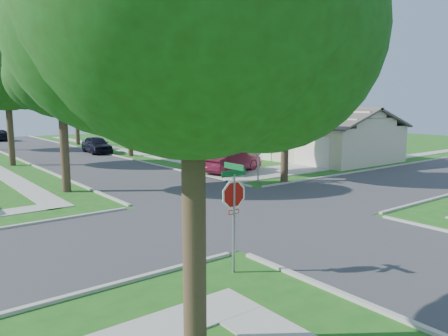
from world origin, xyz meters
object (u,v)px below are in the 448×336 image
house_ne_near (308,139)px  house_ne_far (189,129)px  tree_w_mid (7,75)px  stop_sign_sw (234,199)px  stop_sign_ne (258,148)px  tree_e_far (76,89)px  tree_sw_corner (195,1)px  tree_e_mid (129,82)px  tree_e_near (214,85)px  tree_w_near (61,71)px  car_curb_east (97,145)px  car_driveway (232,161)px  tree_ne_corner (287,84)px

house_ne_near → house_ne_far: size_ratio=1.00×
tree_w_mid → stop_sign_sw: bearing=-90.1°
stop_sign_ne → tree_e_far: size_ratio=0.34×
tree_sw_corner → tree_e_mid: bearing=66.5°
tree_e_mid → tree_e_near: bearing=-90.0°
tree_w_near → house_ne_far: tree_w_near is taller
tree_e_far → tree_sw_corner: bearing=-106.6°
stop_sign_sw → stop_sign_ne: 13.29m
stop_sign_sw → house_ne_far: bearing=58.4°
stop_sign_sw → tree_sw_corner: bearing=-140.0°
tree_e_near → tree_e_far: tree_e_far is taller
stop_sign_ne → house_ne_near: house_ne_near is taller
stop_sign_sw → car_curb_east: 30.60m
tree_sw_corner → car_curb_east: (10.64, 31.83, -5.49)m
tree_w_near → house_ne_near: tree_w_near is taller
tree_e_mid → tree_e_far: 13.00m
car_driveway → tree_sw_corner: bearing=124.5°
tree_e_near → house_ne_near: 12.14m
tree_e_far → house_ne_far: (11.24, -5.01, -4.46)m
tree_e_far → tree_ne_corner: tree_e_far is taller
tree_w_near → tree_sw_corner: size_ratio=0.94×
tree_w_near → tree_w_mid: size_ratio=0.94×
tree_e_mid → car_curb_east: bearing=112.1°
stop_sign_sw → car_driveway: (10.70, 13.40, -1.25)m
tree_e_mid → stop_sign_ne: bearing=-90.2°
tree_e_near → tree_w_near: (-9.40, 0.00, 0.47)m
stop_sign_sw → house_ne_near: house_ne_near is taller
tree_e_near → tree_e_mid: size_ratio=0.90×
tree_e_far → house_ne_far: 13.09m
tree_w_mid → tree_e_mid: bearing=-0.0°
tree_e_near → stop_sign_ne: bearing=-90.7°
stop_sign_sw → tree_ne_corner: size_ratio=0.34×
stop_sign_sw → tree_w_mid: bearing=89.9°
house_ne_near → tree_e_far: bearing=116.0°
car_curb_east → tree_w_mid: bearing=-149.9°
stop_sign_sw → tree_sw_corner: size_ratio=0.31×
tree_e_far → car_driveway: 25.87m
car_driveway → house_ne_far: bearing=-41.1°
stop_sign_sw → tree_w_near: 14.30m
stop_sign_ne → tree_e_mid: (0.06, 16.31, 4.22)m
tree_w_mid → house_ne_near: bearing=-25.9°
tree_ne_corner → house_ne_near: bearing=35.2°
tree_w_near → tree_sw_corner: 16.24m
stop_sign_ne → tree_w_near: 11.07m
house_ne_near → tree_sw_corner: bearing=-142.5°
house_ne_far → car_curb_east: size_ratio=3.01×
tree_e_far → house_ne_far: size_ratio=0.64×
tree_sw_corner → stop_sign_sw: bearing=40.0°
house_ne_near → tree_w_mid: bearing=154.1°
stop_sign_ne → tree_sw_corner: size_ratio=0.31×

